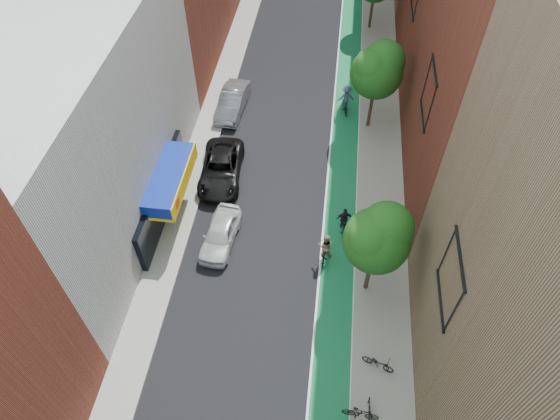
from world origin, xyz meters
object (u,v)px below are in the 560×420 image
(parked_car_black, at_px, (221,168))
(cyclist_lane_near, at_px, (325,249))
(cyclist_lane_far, at_px, (346,101))
(parked_car_white, at_px, (220,234))
(parked_car_silver, at_px, (233,101))
(cyclist_lane_mid, at_px, (344,224))

(parked_car_black, relative_size, cyclist_lane_near, 2.68)
(cyclist_lane_far, bearing_deg, parked_car_black, 32.10)
(parked_car_white, height_order, cyclist_lane_near, cyclist_lane_near)
(parked_car_silver, relative_size, cyclist_lane_far, 2.20)
(parked_car_silver, xyz_separation_m, cyclist_lane_near, (7.80, -12.97, 0.11))
(parked_car_white, height_order, parked_car_silver, parked_car_silver)
(parked_car_white, height_order, parked_car_black, parked_car_black)
(parked_car_white, xyz_separation_m, parked_car_black, (-1.03, 5.34, 0.04))
(cyclist_lane_far, bearing_deg, parked_car_silver, -7.37)
(cyclist_lane_mid, distance_m, cyclist_lane_far, 11.68)
(parked_car_silver, bearing_deg, cyclist_lane_far, 9.97)
(parked_car_black, bearing_deg, cyclist_lane_far, 41.35)
(parked_car_white, bearing_deg, parked_car_silver, 101.95)
(cyclist_lane_near, xyz_separation_m, cyclist_lane_mid, (0.99, 2.18, -0.21))
(parked_car_white, xyz_separation_m, parked_car_silver, (-1.60, 12.44, 0.07))
(parked_car_white, distance_m, cyclist_lane_far, 14.97)
(parked_car_black, xyz_separation_m, parked_car_silver, (-0.57, 7.10, 0.03))
(parked_car_silver, bearing_deg, cyclist_lane_near, -54.96)
(cyclist_lane_near, relative_size, cyclist_lane_far, 0.94)
(parked_car_silver, bearing_deg, cyclist_lane_mid, -46.80)
(parked_car_silver, height_order, cyclist_lane_far, cyclist_lane_far)
(cyclist_lane_mid, bearing_deg, cyclist_lane_near, 55.25)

